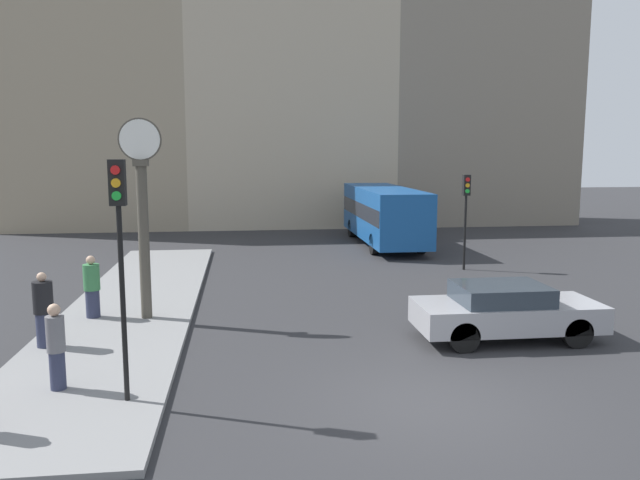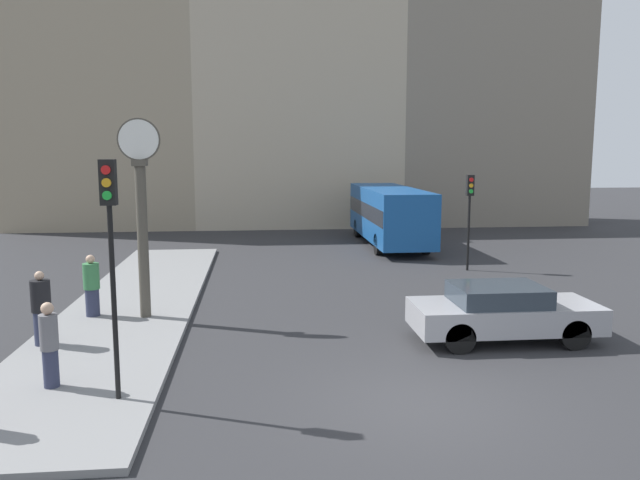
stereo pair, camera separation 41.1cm
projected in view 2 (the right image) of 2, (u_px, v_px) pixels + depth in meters
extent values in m
plane|color=#2D2D30|center=(419.00, 404.00, 10.92)|extent=(120.00, 120.00, 0.00)
cube|color=gray|center=(134.00, 304.00, 17.72)|extent=(3.44, 19.09, 0.13)
cube|color=gray|center=(104.00, 96.00, 35.13)|extent=(10.30, 5.00, 14.89)
cube|color=#B7A88E|center=(298.00, 116.00, 36.37)|extent=(11.66, 5.00, 12.74)
cube|color=gray|center=(487.00, 78.00, 37.16)|extent=(11.02, 5.00, 17.30)
cube|color=#9E9EA3|center=(504.00, 316.00, 14.48)|extent=(4.25, 1.80, 0.61)
cube|color=#2D3842|center=(498.00, 294.00, 14.39)|extent=(2.04, 1.62, 0.42)
cylinder|color=black|center=(543.00, 316.00, 15.42)|extent=(0.69, 0.22, 0.69)
cylinder|color=black|center=(575.00, 334.00, 13.87)|extent=(0.69, 0.22, 0.69)
cylinder|color=black|center=(439.00, 319.00, 15.16)|extent=(0.69, 0.22, 0.69)
cylinder|color=black|center=(459.00, 338.00, 13.61)|extent=(0.69, 0.22, 0.69)
cube|color=#195199|center=(389.00, 213.00, 29.06)|extent=(2.32, 8.88, 2.30)
cube|color=#1E232D|center=(389.00, 210.00, 29.04)|extent=(2.35, 8.71, 0.69)
cylinder|color=black|center=(397.00, 228.00, 32.02)|extent=(0.28, 0.90, 0.90)
cylinder|color=black|center=(358.00, 228.00, 31.82)|extent=(0.28, 0.90, 0.90)
cylinder|color=black|center=(426.00, 244.00, 26.60)|extent=(0.28, 0.90, 0.90)
cylinder|color=black|center=(379.00, 244.00, 26.40)|extent=(0.28, 0.90, 0.90)
cylinder|color=black|center=(114.00, 304.00, 10.62)|extent=(0.09, 0.09, 3.38)
cube|color=black|center=(108.00, 182.00, 10.33)|extent=(0.26, 0.20, 0.76)
cylinder|color=red|center=(106.00, 170.00, 10.18)|extent=(0.15, 0.04, 0.15)
cylinder|color=orange|center=(106.00, 183.00, 10.21)|extent=(0.15, 0.04, 0.15)
cylinder|color=green|center=(107.00, 195.00, 10.24)|extent=(0.15, 0.04, 0.15)
cylinder|color=black|center=(468.00, 233.00, 22.89)|extent=(0.09, 0.09, 2.76)
cube|color=black|center=(470.00, 185.00, 22.64)|extent=(0.26, 0.20, 0.76)
cylinder|color=red|center=(471.00, 180.00, 22.49)|extent=(0.15, 0.04, 0.15)
cylinder|color=orange|center=(471.00, 186.00, 22.52)|extent=(0.15, 0.04, 0.15)
cylinder|color=green|center=(471.00, 191.00, 22.55)|extent=(0.15, 0.04, 0.15)
cylinder|color=#4C473D|center=(143.00, 242.00, 15.92)|extent=(0.27, 0.27, 3.89)
cube|color=#4C473D|center=(140.00, 163.00, 15.63)|extent=(0.35, 0.35, 0.16)
cylinder|color=#4C473D|center=(139.00, 139.00, 15.55)|extent=(1.07, 0.04, 1.07)
cylinder|color=white|center=(139.00, 139.00, 15.55)|extent=(0.99, 0.06, 0.99)
cylinder|color=#2D334C|center=(51.00, 368.00, 11.34)|extent=(0.28, 0.28, 0.70)
cylinder|color=slate|center=(49.00, 332.00, 11.24)|extent=(0.33, 0.33, 0.66)
sphere|color=tan|center=(47.00, 308.00, 11.18)|extent=(0.22, 0.22, 0.22)
cylinder|color=#2D334C|center=(93.00, 302.00, 16.22)|extent=(0.35, 0.35, 0.72)
cylinder|color=#387A47|center=(91.00, 276.00, 16.12)|extent=(0.41, 0.41, 0.67)
sphere|color=tan|center=(90.00, 259.00, 16.05)|extent=(0.22, 0.22, 0.22)
cylinder|color=#2D334C|center=(43.00, 328.00, 13.82)|extent=(0.36, 0.36, 0.75)
cylinder|color=black|center=(41.00, 296.00, 13.71)|extent=(0.42, 0.42, 0.70)
sphere|color=tan|center=(39.00, 276.00, 13.65)|extent=(0.20, 0.20, 0.20)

